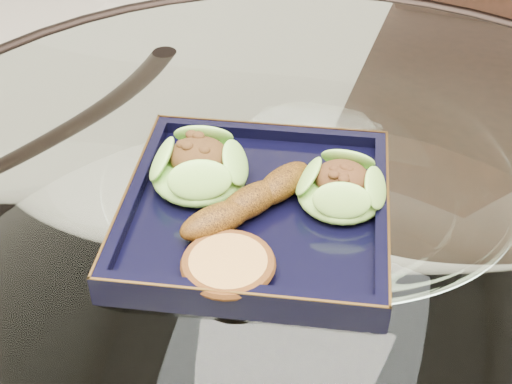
# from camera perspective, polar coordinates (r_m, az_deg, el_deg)

# --- Properties ---
(dining_table) EXTENTS (1.13, 1.13, 0.77)m
(dining_table) POSITION_cam_1_polar(r_m,az_deg,el_deg) (0.89, 3.57, -9.01)
(dining_table) COLOR white
(dining_table) RESTS_ON ground
(dining_chair) EXTENTS (0.49, 0.49, 1.05)m
(dining_chair) POSITION_cam_1_polar(r_m,az_deg,el_deg) (1.26, 18.25, 4.92)
(dining_chair) COLOR black
(dining_chair) RESTS_ON ground
(navy_plate) EXTENTS (0.31, 0.31, 0.02)m
(navy_plate) POSITION_cam_1_polar(r_m,az_deg,el_deg) (0.74, -0.00, -1.80)
(navy_plate) COLOR black
(navy_plate) RESTS_ON dining_table
(lettuce_wrap_left) EXTENTS (0.12, 0.12, 0.04)m
(lettuce_wrap_left) POSITION_cam_1_polar(r_m,az_deg,el_deg) (0.76, -4.57, 1.79)
(lettuce_wrap_left) COLOR #60AA31
(lettuce_wrap_left) RESTS_ON navy_plate
(lettuce_wrap_right) EXTENTS (0.12, 0.12, 0.03)m
(lettuce_wrap_right) POSITION_cam_1_polar(r_m,az_deg,el_deg) (0.74, 6.82, 0.16)
(lettuce_wrap_right) COLOR #539B2D
(lettuce_wrap_right) RESTS_ON navy_plate
(roasted_plantain) EXTENTS (0.11, 0.15, 0.03)m
(roasted_plantain) POSITION_cam_1_polar(r_m,az_deg,el_deg) (0.72, -0.46, -0.74)
(roasted_plantain) COLOR #5F360A
(roasted_plantain) RESTS_ON navy_plate
(crumb_patty) EXTENTS (0.09, 0.09, 0.01)m
(crumb_patty) POSITION_cam_1_polar(r_m,az_deg,el_deg) (0.66, -2.24, -5.90)
(crumb_patty) COLOR #BF8A3F
(crumb_patty) RESTS_ON navy_plate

